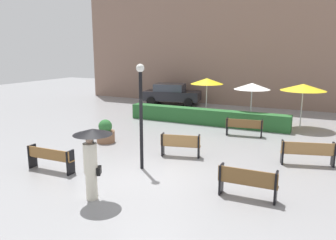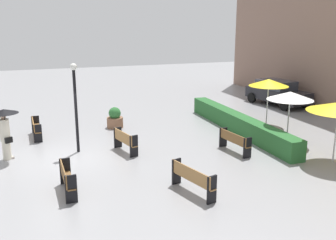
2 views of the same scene
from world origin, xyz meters
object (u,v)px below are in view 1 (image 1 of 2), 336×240
object	(u,v)px
bench_far_right	(308,152)
pedestrian_with_umbrella	(92,152)
patio_umbrella_white	(252,86)
patio_umbrella_yellow_far	(303,87)
bench_back_row	(244,126)
planter_pot	(106,132)
bench_mid_center	(180,144)
bench_near_left	(50,157)
parked_car	(172,94)
patio_umbrella_yellow	(207,81)
bench_near_right	(248,181)
lamp_post	(141,105)

from	to	relation	value
bench_far_right	pedestrian_with_umbrella	size ratio (longest dim) A/B	0.93
patio_umbrella_white	patio_umbrella_yellow_far	bearing A→B (deg)	4.25
bench_back_row	planter_pot	xyz separation A→B (m)	(-5.39, -3.82, -0.04)
patio_umbrella_yellow_far	bench_mid_center	bearing A→B (deg)	-117.85
bench_near_left	parked_car	distance (m)	14.94
parked_car	patio_umbrella_yellow_far	bearing A→B (deg)	-23.34
patio_umbrella_yellow	parked_car	bearing A→B (deg)	139.30
bench_near_right	patio_umbrella_white	size ratio (longest dim) A/B	0.71
patio_umbrella_white	bench_back_row	bearing A→B (deg)	-84.04
bench_near_right	patio_umbrella_yellow	world-z (taller)	patio_umbrella_yellow
pedestrian_with_umbrella	patio_umbrella_white	bearing A→B (deg)	80.67
bench_mid_center	planter_pot	world-z (taller)	planter_pot
bench_near_right	pedestrian_with_umbrella	world-z (taller)	pedestrian_with_umbrella
bench_mid_center	lamp_post	xyz separation A→B (m)	(-0.70, -1.81, 1.74)
parked_car	pedestrian_with_umbrella	bearing A→B (deg)	-72.48
bench_mid_center	lamp_post	world-z (taller)	lamp_post
bench_back_row	bench_far_right	world-z (taller)	bench_far_right
bench_far_right	bench_back_row	bearing A→B (deg)	133.74
bench_back_row	pedestrian_with_umbrella	size ratio (longest dim) A/B	0.88
bench_near_right	patio_umbrella_yellow	xyz separation A→B (m)	(-4.91, 10.57, 1.70)
bench_near_right	patio_umbrella_white	bearing A→B (deg)	101.52
bench_mid_center	bench_far_right	size ratio (longest dim) A/B	0.84
patio_umbrella_yellow_far	pedestrian_with_umbrella	bearing A→B (deg)	-111.00
bench_mid_center	planter_pot	bearing A→B (deg)	173.77
bench_back_row	lamp_post	distance (m)	6.67
bench_mid_center	pedestrian_with_umbrella	xyz separation A→B (m)	(-0.69, -4.52, 0.85)
bench_mid_center	patio_umbrella_yellow	distance (m)	8.30
patio_umbrella_white	patio_umbrella_yellow_far	xyz separation A→B (m)	(2.62, 0.19, 0.05)
bench_near_right	planter_pot	xyz separation A→B (m)	(-7.07, 3.05, -0.07)
bench_back_row	patio_umbrella_white	world-z (taller)	patio_umbrella_white
bench_near_left	parked_car	bearing A→B (deg)	98.80
bench_near_left	patio_umbrella_white	xyz separation A→B (m)	(4.63, 10.46, 1.63)
lamp_post	patio_umbrella_yellow_far	size ratio (longest dim) A/B	1.55
planter_pot	parked_car	world-z (taller)	parked_car
patio_umbrella_white	patio_umbrella_yellow_far	world-z (taller)	patio_umbrella_yellow_far
bench_mid_center	parked_car	bearing A→B (deg)	116.62
bench_near_left	pedestrian_with_umbrella	xyz separation A→B (m)	(2.73, -1.12, 0.87)
bench_far_right	patio_umbrella_yellow	xyz separation A→B (m)	(-6.26, 6.88, 1.70)
pedestrian_with_umbrella	patio_umbrella_yellow	size ratio (longest dim) A/B	0.85
bench_near_left	parked_car	size ratio (longest dim) A/B	0.41
patio_umbrella_yellow	patio_umbrella_yellow_far	distance (m)	5.59
planter_pot	parked_car	xyz separation A→B (m)	(-1.83, 10.95, 0.36)
patio_umbrella_white	lamp_post	bearing A→B (deg)	-102.18
bench_mid_center	lamp_post	size ratio (longest dim) A/B	0.43
bench_near_right	patio_umbrella_yellow_far	xyz separation A→B (m)	(0.64, 9.89, 1.66)
pedestrian_with_umbrella	patio_umbrella_yellow	bearing A→B (deg)	94.73
bench_back_row	bench_mid_center	size ratio (longest dim) A/B	1.13
bench_near_right	planter_pot	bearing A→B (deg)	156.63
bench_back_row	bench_far_right	size ratio (longest dim) A/B	0.95
pedestrian_with_umbrella	parked_car	xyz separation A→B (m)	(-5.01, 15.89, -0.55)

